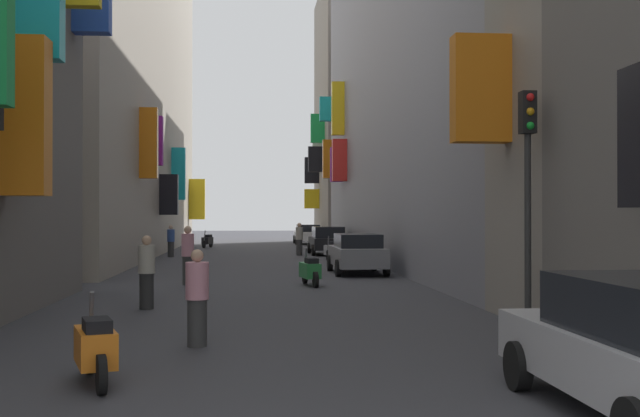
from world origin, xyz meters
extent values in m
plane|color=#38383D|center=(0.00, 30.00, 0.00)|extent=(140.00, 140.00, 0.00)
cube|color=orange|center=(-4.56, 11.87, 4.02)|extent=(0.87, 0.64, 3.04)
cube|color=#9E9384|center=(-8.00, 40.70, 9.99)|extent=(6.00, 38.61, 19.97)
cube|color=#19B2BF|center=(-4.59, 43.65, 4.62)|extent=(0.82, 0.52, 3.15)
cube|color=purple|center=(-4.66, 32.86, 5.58)|extent=(0.68, 0.57, 2.28)
cube|color=orange|center=(-4.62, 30.28, 5.23)|extent=(0.76, 0.52, 3.04)
cube|color=yellow|center=(-4.39, 56.74, 3.35)|extent=(1.22, 0.43, 3.13)
cube|color=black|center=(-4.53, 37.56, 3.20)|extent=(0.95, 0.52, 2.12)
cube|color=orange|center=(4.42, 11.98, 4.70)|extent=(1.16, 0.49, 2.18)
cube|color=gray|center=(8.00, 30.12, 9.73)|extent=(6.00, 33.09, 19.45)
cube|color=#19B2BF|center=(4.43, 42.35, 8.46)|extent=(1.14, 0.59, 1.44)
cube|color=yellow|center=(4.65, 39.65, 8.13)|extent=(0.70, 0.53, 2.99)
cube|color=red|center=(4.60, 38.51, 5.13)|extent=(0.79, 0.57, 2.30)
cube|color=orange|center=(4.66, 45.29, 5.69)|extent=(0.67, 0.54, 2.44)
cube|color=purple|center=(4.66, 40.50, 5.02)|extent=(0.69, 0.45, 1.98)
cube|color=gray|center=(8.00, 54.26, 9.59)|extent=(6.00, 11.48, 19.18)
cube|color=black|center=(4.45, 55.58, 5.56)|extent=(1.11, 0.47, 2.00)
cube|color=green|center=(4.50, 51.11, 8.29)|extent=(0.99, 0.41, 2.05)
cube|color=white|center=(4.64, 52.87, 6.51)|extent=(0.72, 0.65, 1.73)
cube|color=black|center=(4.43, 51.32, 6.11)|extent=(1.15, 0.49, 1.81)
cube|color=yellow|center=(4.43, 55.38, 3.36)|extent=(1.14, 0.43, 1.48)
cube|color=black|center=(3.88, 37.83, 0.61)|extent=(1.77, 4.20, 0.61)
cube|color=black|center=(3.88, 37.62, 1.21)|extent=(1.55, 2.35, 0.58)
cylinder|color=black|center=(3.00, 39.22, 0.30)|extent=(0.18, 0.60, 0.60)
cylinder|color=black|center=(4.77, 39.22, 0.30)|extent=(0.18, 0.60, 0.60)
cylinder|color=black|center=(3.00, 36.44, 0.30)|extent=(0.18, 0.60, 0.60)
cylinder|color=black|center=(4.77, 36.44, 0.30)|extent=(0.18, 0.60, 0.60)
cube|color=slate|center=(3.61, 24.40, 0.63)|extent=(1.69, 4.24, 0.67)
cube|color=black|center=(3.61, 24.19, 1.21)|extent=(1.49, 2.37, 0.48)
cylinder|color=black|center=(2.76, 25.80, 0.30)|extent=(0.18, 0.60, 0.60)
cylinder|color=black|center=(4.45, 25.80, 0.30)|extent=(0.18, 0.60, 0.60)
cylinder|color=black|center=(2.76, 23.01, 0.30)|extent=(0.18, 0.60, 0.60)
cylinder|color=black|center=(4.45, 23.01, 0.30)|extent=(0.18, 0.60, 0.60)
cylinder|color=black|center=(3.00, 5.83, 0.30)|extent=(0.18, 0.60, 0.60)
cube|color=white|center=(3.92, 52.62, 0.60)|extent=(1.81, 4.20, 0.61)
cube|color=black|center=(3.92, 52.41, 1.16)|extent=(1.59, 2.35, 0.51)
cylinder|color=black|center=(3.02, 54.00, 0.30)|extent=(0.18, 0.60, 0.60)
cylinder|color=black|center=(4.83, 54.00, 0.30)|extent=(0.18, 0.60, 0.60)
cylinder|color=black|center=(3.02, 51.23, 0.30)|extent=(0.18, 0.60, 0.60)
cylinder|color=black|center=(4.83, 51.23, 0.30)|extent=(0.18, 0.60, 0.60)
cube|color=#287F3D|center=(1.54, 19.81, 0.46)|extent=(0.60, 1.22, 0.45)
cube|color=black|center=(1.57, 19.59, 0.77)|extent=(0.40, 0.60, 0.16)
cylinder|color=#4C4C51|center=(1.45, 20.38, 0.79)|extent=(0.10, 0.28, 0.68)
cylinder|color=black|center=(1.43, 20.53, 0.24)|extent=(0.17, 0.49, 0.48)
cylinder|color=black|center=(1.64, 19.08, 0.24)|extent=(0.17, 0.49, 0.48)
cube|color=#ADADB2|center=(3.53, 33.25, 0.46)|extent=(0.69, 1.19, 0.45)
cube|color=black|center=(3.58, 33.46, 0.77)|extent=(0.44, 0.62, 0.16)
cylinder|color=#4C4C51|center=(3.40, 32.71, 0.79)|extent=(0.12, 0.28, 0.68)
cylinder|color=black|center=(3.37, 32.58, 0.24)|extent=(0.21, 0.49, 0.48)
cylinder|color=black|center=(3.69, 33.93, 0.24)|extent=(0.21, 0.49, 0.48)
cube|color=orange|center=(-2.21, 6.69, 0.46)|extent=(0.73, 1.13, 0.45)
cube|color=black|center=(-2.15, 6.50, 0.77)|extent=(0.47, 0.63, 0.16)
cylinder|color=#4C4C51|center=(-2.37, 7.19, 0.79)|extent=(0.14, 0.28, 0.68)
cylinder|color=black|center=(-2.41, 7.31, 0.24)|extent=(0.24, 0.49, 0.48)
cylinder|color=black|center=(-2.02, 6.07, 0.24)|extent=(0.24, 0.49, 0.48)
cube|color=black|center=(-3.03, 46.79, 0.46)|extent=(0.72, 1.14, 0.45)
cube|color=black|center=(-2.97, 46.98, 0.77)|extent=(0.47, 0.63, 0.16)
cylinder|color=#4C4C51|center=(-3.18, 46.28, 0.79)|extent=(0.13, 0.28, 0.68)
cylinder|color=black|center=(-3.22, 46.15, 0.24)|extent=(0.23, 0.49, 0.48)
cylinder|color=black|center=(-2.84, 47.42, 0.24)|extent=(0.23, 0.49, 0.48)
cylinder|color=#303030|center=(2.31, 37.00, 0.42)|extent=(0.45, 0.45, 0.83)
cylinder|color=#B2AD9E|center=(2.31, 37.00, 1.16)|extent=(0.53, 0.53, 0.66)
sphere|color=tan|center=(2.31, 37.00, 1.60)|extent=(0.23, 0.23, 0.23)
cylinder|color=#323232|center=(-4.26, 35.96, 0.39)|extent=(0.45, 0.45, 0.78)
cylinder|color=#335199|center=(-4.26, 35.96, 1.09)|extent=(0.54, 0.54, 0.62)
sphere|color=tan|center=(-4.26, 35.96, 1.50)|extent=(0.21, 0.21, 0.21)
cylinder|color=#292929|center=(-2.60, 14.45, 0.41)|extent=(0.45, 0.45, 0.81)
cylinder|color=#B2AD9E|center=(-2.60, 14.45, 1.13)|extent=(0.53, 0.53, 0.64)
sphere|color=tan|center=(-2.60, 14.45, 1.56)|extent=(0.22, 0.22, 0.22)
cylinder|color=#363636|center=(-2.16, 20.38, 0.44)|extent=(0.43, 0.43, 0.87)
cylinder|color=pink|center=(-2.16, 20.38, 1.22)|extent=(0.51, 0.51, 0.69)
sphere|color=tan|center=(-2.16, 20.38, 1.68)|extent=(0.24, 0.24, 0.24)
cylinder|color=#373737|center=(-1.12, 9.34, 0.38)|extent=(0.42, 0.42, 0.77)
cylinder|color=pink|center=(-1.12, 9.34, 1.07)|extent=(0.50, 0.50, 0.61)
sphere|color=tan|center=(-1.12, 9.34, 1.48)|extent=(0.21, 0.21, 0.21)
cylinder|color=#2D2D2D|center=(4.65, 9.93, 1.79)|extent=(0.12, 0.12, 3.58)
cube|color=black|center=(4.65, 9.93, 3.96)|extent=(0.26, 0.26, 0.75)
sphere|color=red|center=(4.65, 9.79, 4.21)|extent=(0.14, 0.14, 0.14)
sphere|color=orange|center=(4.65, 9.79, 3.96)|extent=(0.14, 0.14, 0.14)
sphere|color=green|center=(4.65, 9.79, 3.71)|extent=(0.14, 0.14, 0.14)
camera|label=1|loc=(-0.25, -3.27, 2.14)|focal=43.10mm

